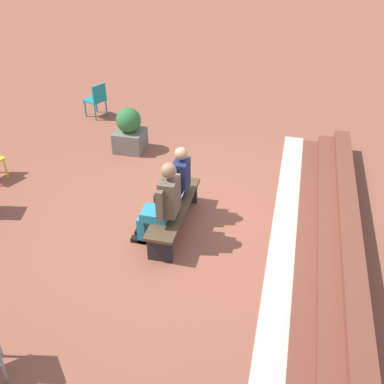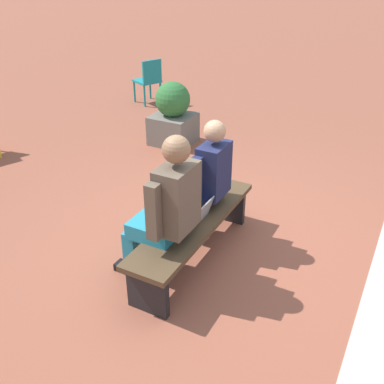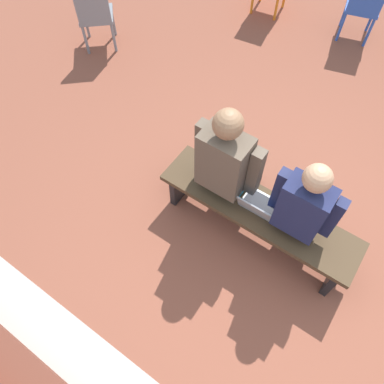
{
  "view_description": "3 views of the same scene",
  "coord_description": "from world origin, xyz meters",
  "views": [
    {
      "loc": [
        5.85,
        1.46,
        4.48
      ],
      "look_at": [
        0.69,
        0.22,
        1.04
      ],
      "focal_mm": 42.0,
      "sensor_mm": 36.0,
      "label": 1
    },
    {
      "loc": [
        3.36,
        1.46,
        2.67
      ],
      "look_at": [
        0.18,
        -0.24,
        0.68
      ],
      "focal_mm": 42.0,
      "sensor_mm": 36.0,
      "label": 2
    },
    {
      "loc": [
        -0.18,
        1.46,
        3.22
      ],
      "look_at": [
        0.67,
        0.24,
        0.89
      ],
      "focal_mm": 35.0,
      "sensor_mm": 36.0,
      "label": 3
    }
  ],
  "objects": [
    {
      "name": "concrete_strip",
      "position": [
        0.26,
        1.56,
        0.0
      ],
      "size": [
        7.74,
        0.4,
        0.01
      ],
      "primitive_type": "cube",
      "color": "#B7B2A8",
      "rests_on": "ground"
    },
    {
      "name": "bench",
      "position": [
        0.26,
        -0.18,
        0.35
      ],
      "size": [
        1.8,
        0.44,
        0.45
      ],
      "color": "#4C3823",
      "rests_on": "ground"
    },
    {
      "name": "brick_steps",
      "position": [
        0.26,
        2.31,
        0.17
      ],
      "size": [
        6.94,
        0.9,
        0.45
      ],
      "color": "brown",
      "rests_on": "ground"
    },
    {
      "name": "planter",
      "position": [
        -2.18,
        -1.83,
        0.44
      ],
      "size": [
        0.6,
        0.6,
        0.94
      ],
      "color": "#6B665B",
      "rests_on": "ground"
    },
    {
      "name": "person_adult",
      "position": [
        0.63,
        -0.25,
        0.75
      ],
      "size": [
        0.58,
        0.74,
        1.41
      ],
      "color": "teal",
      "rests_on": "ground"
    },
    {
      "name": "ground_plane",
      "position": [
        0.0,
        0.0,
        0.0
      ],
      "size": [
        60.0,
        60.0,
        0.0
      ],
      "primitive_type": "plane",
      "color": "brown"
    },
    {
      "name": "plastic_chair_far_right",
      "position": [
        -3.65,
        -3.2,
        0.48
      ],
      "size": [
        0.55,
        0.55,
        0.84
      ],
      "color": "teal",
      "rests_on": "ground"
    },
    {
      "name": "laptop",
      "position": [
        0.27,
        -0.17,
        0.5
      ],
      "size": [
        0.32,
        0.29,
        0.21
      ],
      "color": "#9EA0A5",
      "rests_on": "bench"
    },
    {
      "name": "person_student",
      "position": [
        -0.06,
        -0.24,
        0.71
      ],
      "size": [
        0.52,
        0.66,
        1.31
      ],
      "color": "#232328",
      "rests_on": "ground"
    }
  ]
}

